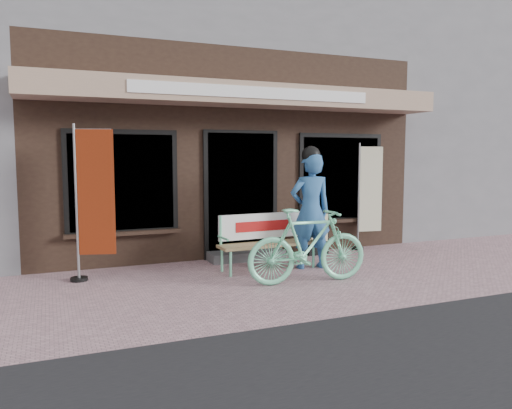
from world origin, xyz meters
name	(u,v)px	position (x,y,z in m)	size (l,w,h in m)	color
ground	(292,284)	(0.00, 0.00, 0.00)	(70.00, 70.00, 0.00)	#B58A92
storefront	(193,101)	(0.00, 4.96, 2.99)	(7.00, 6.77, 6.00)	black
neighbor_right_near	(464,121)	(8.50, 5.50, 2.80)	(10.00, 7.00, 5.60)	slate
bench	(266,237)	(0.04, 1.00, 0.51)	(1.61, 0.47, 0.86)	#74E2AD
person	(310,209)	(0.70, 0.77, 0.94)	(0.71, 0.51, 1.92)	#2C5F9A
bicycle	(308,246)	(0.22, -0.04, 0.53)	(0.49, 1.75, 1.05)	#74E2AD
nobori_red	(93,201)	(-2.51, 1.25, 1.14)	(0.66, 0.30, 2.21)	gray
nobori_cream	(368,195)	(2.48, 1.76, 1.03)	(0.59, 0.25, 2.00)	gray
menu_stand	(318,232)	(1.33, 1.61, 0.41)	(0.40, 0.10, 0.80)	black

